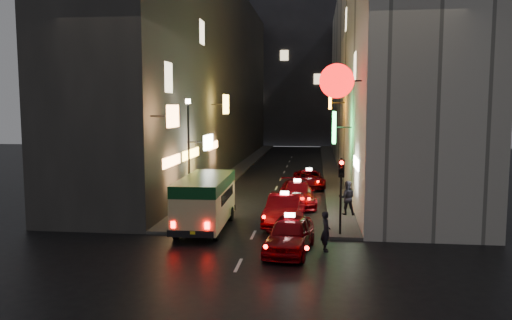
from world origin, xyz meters
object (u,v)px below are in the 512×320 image
at_px(traffic_light, 341,180).
at_px(taxi_near, 290,232).
at_px(lamp_post, 189,147).
at_px(minibus, 205,196).
at_px(pedestrian_crossing, 326,229).

bearing_deg(traffic_light, taxi_near, -131.57).
bearing_deg(traffic_light, lamp_post, 151.09).
bearing_deg(taxi_near, lamp_post, 130.79).
height_order(minibus, taxi_near, minibus).
bearing_deg(traffic_light, minibus, 172.55).
distance_m(minibus, taxi_near, 5.45).
bearing_deg(pedestrian_crossing, taxi_near, 90.31).
distance_m(pedestrian_crossing, traffic_light, 2.88).
xyz_separation_m(minibus, traffic_light, (6.45, -0.84, 1.06)).
relative_size(pedestrian_crossing, traffic_light, 0.54).
xyz_separation_m(traffic_light, lamp_post, (-8.20, 4.53, 1.04)).
height_order(pedestrian_crossing, traffic_light, traffic_light).
distance_m(pedestrian_crossing, lamp_post, 10.44).
bearing_deg(taxi_near, traffic_light, 48.43).
bearing_deg(taxi_near, pedestrian_crossing, 10.19).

